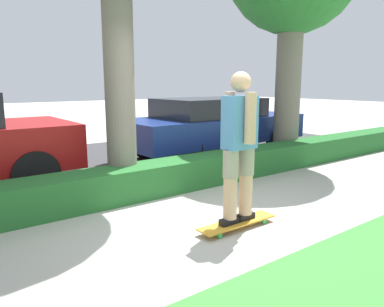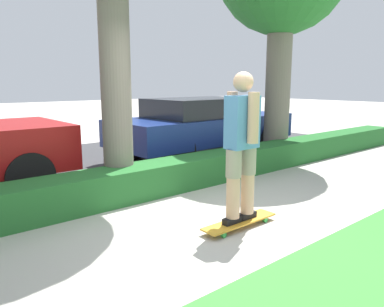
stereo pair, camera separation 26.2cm
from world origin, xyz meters
TOP-DOWN VIEW (x-y plane):
  - ground_plane at (0.00, 0.00)m, footprint 60.00×60.00m
  - street_asphalt at (0.00, 4.20)m, footprint 15.35×5.00m
  - hedge_row at (0.00, 1.60)m, footprint 15.35×0.60m
  - skateboard at (0.12, -0.18)m, footprint 1.04×0.24m
  - skater_person at (0.12, -0.18)m, footprint 0.50×0.44m
  - parked_car_middle at (2.68, 3.32)m, footprint 4.45×1.85m

SIDE VIEW (x-z plane):
  - ground_plane at x=0.00m, z-range 0.00..0.00m
  - street_asphalt at x=0.00m, z-range 0.00..0.01m
  - skateboard at x=0.12m, z-range 0.03..0.11m
  - hedge_row at x=0.00m, z-range 0.00..0.47m
  - parked_car_middle at x=2.68m, z-range 0.07..1.39m
  - skater_person at x=0.12m, z-range 0.14..1.85m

